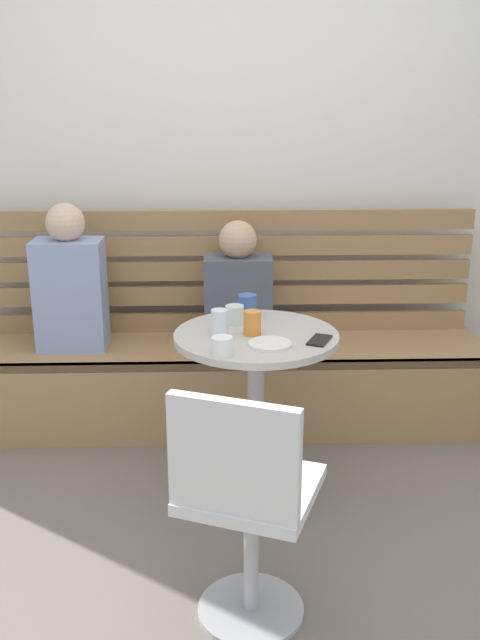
% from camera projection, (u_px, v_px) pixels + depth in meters
% --- Properties ---
extents(ground, '(8.00, 8.00, 0.00)m').
position_uv_depth(ground, '(229.00, 566.00, 2.60)').
color(ground, '#70665B').
extents(back_wall, '(5.20, 0.10, 2.90)m').
position_uv_depth(back_wall, '(223.00, 139.00, 3.72)').
color(back_wall, silver).
rests_on(back_wall, ground).
extents(booth_bench, '(2.70, 0.52, 0.44)m').
position_uv_depth(booth_bench, '(225.00, 385.00, 3.67)').
color(booth_bench, '#A87C51').
rests_on(booth_bench, ground).
extents(booth_backrest, '(2.65, 0.04, 0.66)m').
position_uv_depth(booth_backrest, '(224.00, 271.00, 3.73)').
color(booth_backrest, '#9A7249').
rests_on(booth_backrest, booth_bench).
extents(cafe_table, '(0.68, 0.68, 0.74)m').
position_uv_depth(cafe_table, '(256.00, 383.00, 2.93)').
color(cafe_table, '#ADADB2').
rests_on(cafe_table, ground).
extents(white_chair, '(0.52, 0.52, 0.85)m').
position_uv_depth(white_chair, '(245.00, 501.00, 2.17)').
color(white_chair, '#ADADB2').
rests_on(white_chair, ground).
extents(person_adult, '(0.34, 0.22, 0.74)m').
position_uv_depth(person_adult, '(70.00, 285.00, 3.48)').
color(person_adult, '#8C9EC6').
rests_on(person_adult, booth_bench).
extents(person_child_left, '(0.34, 0.22, 0.65)m').
position_uv_depth(person_child_left, '(238.00, 291.00, 3.53)').
color(person_child_left, '#4C515B').
rests_on(person_child_left, booth_bench).
extents(cup_tumbler_orange, '(0.07, 0.07, 0.10)m').
position_uv_depth(cup_tumbler_orange, '(252.00, 323.00, 2.83)').
color(cup_tumbler_orange, orange).
rests_on(cup_tumbler_orange, cafe_table).
extents(cup_mug_blue, '(0.08, 0.08, 0.09)m').
position_uv_depth(cup_mug_blue, '(247.00, 305.00, 3.08)').
color(cup_mug_blue, '#3D5B9E').
rests_on(cup_mug_blue, cafe_table).
extents(cup_glass_short, '(0.08, 0.08, 0.08)m').
position_uv_depth(cup_glass_short, '(235.00, 315.00, 2.97)').
color(cup_glass_short, silver).
rests_on(cup_glass_short, cafe_table).
extents(cup_ceramic_white, '(0.08, 0.08, 0.07)m').
position_uv_depth(cup_ceramic_white, '(222.00, 346.00, 2.61)').
color(cup_ceramic_white, white).
rests_on(cup_ceramic_white, cafe_table).
extents(cup_water_clear, '(0.07, 0.07, 0.11)m').
position_uv_depth(cup_water_clear, '(219.00, 323.00, 2.81)').
color(cup_water_clear, white).
rests_on(cup_water_clear, cafe_table).
extents(plate_small, '(0.17, 0.17, 0.01)m').
position_uv_depth(plate_small, '(270.00, 344.00, 2.72)').
color(plate_small, white).
rests_on(plate_small, cafe_table).
extents(phone_on_table, '(0.12, 0.16, 0.01)m').
position_uv_depth(phone_on_table, '(319.00, 340.00, 2.77)').
color(phone_on_table, black).
rests_on(phone_on_table, cafe_table).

